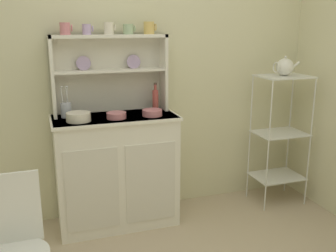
# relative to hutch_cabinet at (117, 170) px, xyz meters

# --- Properties ---
(wall_back) EXTENTS (3.84, 0.05, 2.50)m
(wall_back) POSITION_rel_hutch_cabinet_xyz_m (0.18, 0.26, 0.79)
(wall_back) COLOR beige
(wall_back) RESTS_ON ground
(hutch_cabinet) EXTENTS (0.96, 0.45, 0.90)m
(hutch_cabinet) POSITION_rel_hutch_cabinet_xyz_m (0.00, 0.00, 0.00)
(hutch_cabinet) COLOR white
(hutch_cabinet) RESTS_ON ground
(hutch_shelf_unit) EXTENTS (0.89, 0.18, 0.61)m
(hutch_shelf_unit) POSITION_rel_hutch_cabinet_xyz_m (-0.00, 0.16, 0.80)
(hutch_shelf_unit) COLOR silver
(hutch_shelf_unit) RESTS_ON hutch_cabinet
(bakers_rack) EXTENTS (0.44, 0.33, 1.16)m
(bakers_rack) POSITION_rel_hutch_cabinet_xyz_m (1.46, -0.05, 0.23)
(bakers_rack) COLOR silver
(bakers_rack) RESTS_ON ground
(wire_chair) EXTENTS (0.36, 0.36, 0.85)m
(wire_chair) POSITION_rel_hutch_cabinet_xyz_m (-0.73, -0.94, 0.06)
(wire_chair) COLOR white
(wire_chair) RESTS_ON ground
(cup_rose_0) EXTENTS (0.09, 0.08, 0.09)m
(cup_rose_0) POSITION_rel_hutch_cabinet_xyz_m (-0.32, 0.12, 1.09)
(cup_rose_0) COLOR #D17A84
(cup_rose_0) RESTS_ON hutch_shelf_unit
(cup_lilac_1) EXTENTS (0.08, 0.07, 0.08)m
(cup_lilac_1) POSITION_rel_hutch_cabinet_xyz_m (-0.16, 0.12, 1.09)
(cup_lilac_1) COLOR #B79ECC
(cup_lilac_1) RESTS_ON hutch_shelf_unit
(cup_cream_2) EXTENTS (0.09, 0.07, 0.09)m
(cup_cream_2) POSITION_rel_hutch_cabinet_xyz_m (0.00, 0.12, 1.09)
(cup_cream_2) COLOR silver
(cup_cream_2) RESTS_ON hutch_shelf_unit
(cup_sage_3) EXTENTS (0.09, 0.08, 0.08)m
(cup_sage_3) POSITION_rel_hutch_cabinet_xyz_m (0.15, 0.12, 1.09)
(cup_sage_3) COLOR #9EB78E
(cup_sage_3) RESTS_ON hutch_shelf_unit
(cup_gold_4) EXTENTS (0.10, 0.08, 0.09)m
(cup_gold_4) POSITION_rel_hutch_cabinet_xyz_m (0.32, 0.12, 1.09)
(cup_gold_4) COLOR #DBB760
(cup_gold_4) RESTS_ON hutch_shelf_unit
(bowl_mixing_large) EXTENTS (0.18, 0.18, 0.06)m
(bowl_mixing_large) POSITION_rel_hutch_cabinet_xyz_m (-0.28, -0.07, 0.47)
(bowl_mixing_large) COLOR silver
(bowl_mixing_large) RESTS_ON hutch_cabinet
(bowl_floral_medium) EXTENTS (0.15, 0.15, 0.05)m
(bowl_floral_medium) POSITION_rel_hutch_cabinet_xyz_m (0.00, -0.07, 0.46)
(bowl_floral_medium) COLOR #D17A84
(bowl_floral_medium) RESTS_ON hutch_cabinet
(bowl_cream_small) EXTENTS (0.15, 0.15, 0.05)m
(bowl_cream_small) POSITION_rel_hutch_cabinet_xyz_m (0.28, -0.07, 0.46)
(bowl_cream_small) COLOR #D17A84
(bowl_cream_small) RESTS_ON hutch_cabinet
(jam_bottle) EXTENTS (0.05, 0.05, 0.23)m
(jam_bottle) POSITION_rel_hutch_cabinet_xyz_m (0.35, 0.09, 0.53)
(jam_bottle) COLOR #B74C47
(jam_bottle) RESTS_ON hutch_cabinet
(utensil_jar) EXTENTS (0.08, 0.08, 0.24)m
(utensil_jar) POSITION_rel_hutch_cabinet_xyz_m (-0.35, 0.08, 0.50)
(utensil_jar) COLOR #B2B7C6
(utensil_jar) RESTS_ON hutch_cabinet
(porcelain_teapot) EXTENTS (0.24, 0.15, 0.17)m
(porcelain_teapot) POSITION_rel_hutch_cabinet_xyz_m (1.46, -0.05, 0.77)
(porcelain_teapot) COLOR white
(porcelain_teapot) RESTS_ON bakers_rack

